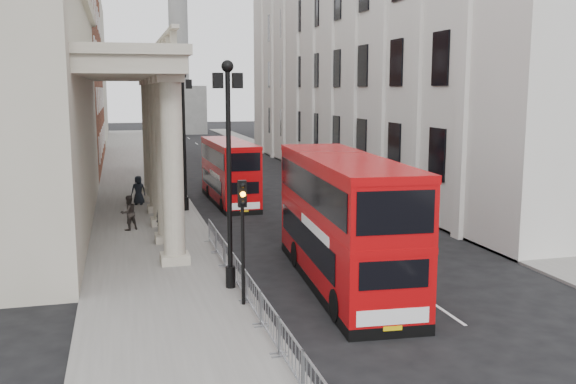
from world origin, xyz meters
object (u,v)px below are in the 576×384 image
object	(u,v)px
pedestrian_a	(162,216)
pedestrian_b	(129,213)
lamp_post_north	(165,120)
bus_far	(229,171)
lamp_post_mid	(184,132)
pedestrian_c	(138,190)
bus_near	(343,218)
lamp_post_south	(229,159)
traffic_light	(243,219)
monument_column	(179,37)

from	to	relation	value
pedestrian_a	pedestrian_b	distance (m)	1.83
lamp_post_north	pedestrian_a	xyz separation A→B (m)	(-1.81, -21.67, -3.99)
pedestrian_b	bus_far	bearing A→B (deg)	-160.08
lamp_post_mid	pedestrian_c	distance (m)	5.45
bus_near	pedestrian_b	world-z (taller)	bus_near
lamp_post_south	traffic_light	bearing A→B (deg)	-87.16
bus_near	pedestrian_a	distance (m)	12.35
pedestrian_b	monument_column	bearing A→B (deg)	-126.30
lamp_post_mid	lamp_post_north	size ratio (longest dim) A/B	1.00
monument_column	pedestrian_a	size ratio (longest dim) A/B	33.66
pedestrian_c	bus_far	bearing A→B (deg)	13.67
lamp_post_mid	pedestrian_a	bearing A→B (deg)	-107.72
lamp_post_north	traffic_light	xyz separation A→B (m)	(0.10, -34.02, -1.80)
lamp_post_mid	traffic_light	distance (m)	18.11
monument_column	pedestrian_c	xyz separation A→B (m)	(-9.32, -69.28, -14.93)
lamp_post_south	pedestrian_c	xyz separation A→B (m)	(-2.72, 18.72, -3.86)
lamp_post_north	pedestrian_c	size ratio (longest dim) A/B	4.48
traffic_light	pedestrian_b	size ratio (longest dim) A/B	2.34
lamp_post_north	traffic_light	bearing A→B (deg)	-89.83
bus_far	pedestrian_b	xyz separation A→B (m)	(-6.61, -7.54, -1.09)
lamp_post_south	pedestrian_a	xyz separation A→B (m)	(-1.81, 10.33, -3.99)
lamp_post_south	bus_far	bearing A→B (deg)	80.41
traffic_light	pedestrian_b	xyz separation A→B (m)	(-3.56, 13.12, -2.07)
monument_column	pedestrian_a	distance (m)	79.57
pedestrian_b	pedestrian_c	bearing A→B (deg)	-124.42
monument_column	bus_far	world-z (taller)	monument_column
pedestrian_b	pedestrian_c	size ratio (longest dim) A/B	0.99
monument_column	lamp_post_north	size ratio (longest dim) A/B	6.51
monument_column	lamp_post_south	xyz separation A→B (m)	(-6.60, -88.00, -11.07)
monument_column	pedestrian_a	world-z (taller)	monument_column
monument_column	lamp_post_mid	world-z (taller)	monument_column
lamp_post_mid	bus_near	size ratio (longest dim) A/B	0.72
traffic_light	bus_far	distance (m)	20.91
lamp_post_south	bus_near	world-z (taller)	lamp_post_south
pedestrian_c	pedestrian_b	bearing A→B (deg)	-81.14
monument_column	pedestrian_c	distance (m)	71.48
traffic_light	pedestrian_c	world-z (taller)	traffic_light
pedestrian_a	pedestrian_c	distance (m)	8.44
monument_column	pedestrian_b	bearing A→B (deg)	-97.46
lamp_post_north	pedestrian_b	world-z (taller)	lamp_post_north
monument_column	pedestrian_b	size ratio (longest dim) A/B	29.47
traffic_light	bus_near	bearing A→B (deg)	22.59
bus_far	pedestrian_c	world-z (taller)	bus_far
lamp_post_south	pedestrian_c	world-z (taller)	lamp_post_south
lamp_post_south	lamp_post_north	size ratio (longest dim) A/B	1.00
traffic_light	pedestrian_a	bearing A→B (deg)	98.81
lamp_post_north	pedestrian_b	distance (m)	21.54
pedestrian_b	pedestrian_a	bearing A→B (deg)	126.12
monument_column	traffic_light	size ratio (longest dim) A/B	12.60
pedestrian_b	pedestrian_c	xyz separation A→B (m)	(0.74, 7.62, 0.01)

